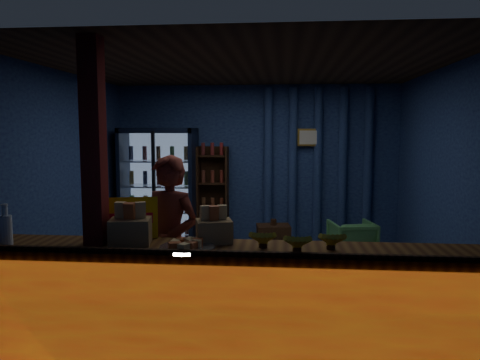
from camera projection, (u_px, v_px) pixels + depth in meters
The scene contains 16 objects.
ground at pixel (245, 285), 5.67m from camera, with size 4.60×4.60×0.00m, color #515154.
room_walls at pixel (245, 156), 5.50m from camera, with size 4.60×4.60×4.60m.
counter at pixel (225, 305), 3.73m from camera, with size 4.40×0.57×0.99m.
support_post at pixel (96, 201), 3.75m from camera, with size 0.16×0.16×2.60m, color maroon.
beverage_cooler at pixel (160, 188), 7.62m from camera, with size 1.20×0.62×1.90m.
bottle_shelf at pixel (213, 196), 7.69m from camera, with size 0.50×0.28×1.60m.
curtain_folds at pixel (318, 165), 7.56m from camera, with size 1.74×0.14×2.50m.
framed_picture at pixel (309, 137), 7.48m from camera, with size 0.36×0.04×0.28m.
shopkeeper at pixel (169, 245), 4.28m from camera, with size 0.60×0.39×1.64m, color maroon.
green_chair at pixel (352, 240), 6.78m from camera, with size 0.60×0.61×0.56m, color #4E9D50.
side_table at pixel (273, 239), 7.04m from camera, with size 0.53×0.42×0.54m.
yellow_sign at pixel (131, 218), 3.96m from camera, with size 0.45×0.19×0.35m.
snack_box_left at pixel (130, 229), 3.77m from camera, with size 0.36×0.32×0.34m.
snack_box_centre at pixel (214, 229), 3.84m from camera, with size 0.34×0.30×0.30m.
pastry_tray at pixel (187, 246), 3.62m from camera, with size 0.43×0.43×0.07m.
banana_bunches at pixel (297, 240), 3.56m from camera, with size 0.76×0.29×0.17m.
Camera 1 is at (0.45, -5.49, 1.87)m, focal length 35.00 mm.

